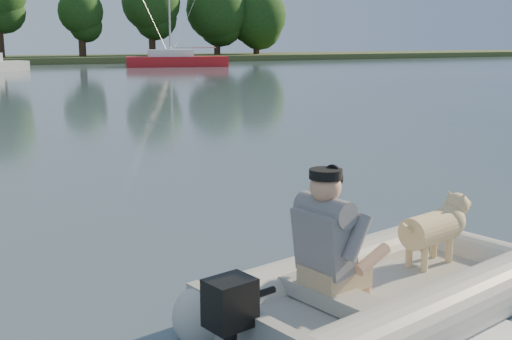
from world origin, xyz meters
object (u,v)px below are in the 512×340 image
man (326,236)px  sailboat (176,61)px  dog (430,234)px  dinghy (389,242)px

man → sailboat: bearing=58.5°
man → dog: (1.37, 0.29, -0.27)m
man → sailboat: 50.47m
dinghy → sailboat: size_ratio=0.42×
dog → dinghy: bearing=-175.4°
dinghy → dog: dinghy is taller
man → dog: bearing=0.0°
man → dog: man is taller
dinghy → man: bearing=175.8°
dinghy → sailboat: sailboat is taller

